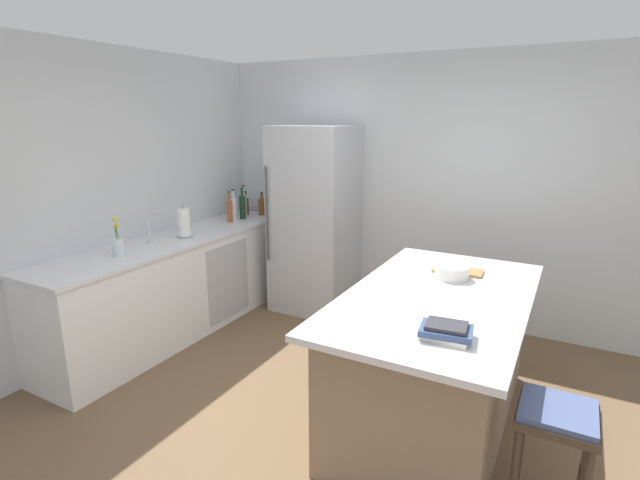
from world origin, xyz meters
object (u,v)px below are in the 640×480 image
bar_stool (555,430)px  gin_bottle (244,204)px  cookbook_stack (446,331)px  sink_faucet (150,226)px  cutting_board (458,271)px  flower_vase (118,245)px  paper_towel_roll (184,223)px  vinegar_bottle (230,210)px  soda_bottle (234,208)px  kitchen_island (434,359)px  syrup_bottle (246,206)px  refrigerator (315,220)px  mixing_bowl (452,272)px  wine_bottle (243,207)px  whiskey_bottle (262,206)px

bar_stool → gin_bottle: bearing=150.1°
cookbook_stack → sink_faucet: bearing=167.4°
cookbook_stack → cutting_board: size_ratio=0.79×
flower_vase → paper_towel_roll: (0.02, 0.72, 0.04)m
bar_stool → vinegar_bottle: bearing=153.8°
sink_faucet → vinegar_bottle: bearing=87.0°
soda_bottle → cutting_board: 2.65m
kitchen_island → syrup_bottle: syrup_bottle is taller
syrup_bottle → cutting_board: size_ratio=0.76×
paper_towel_roll → gin_bottle: gin_bottle is taller
cookbook_stack → refrigerator: bearing=133.3°
paper_towel_roll → bar_stool: bearing=-15.3°
bar_stool → cookbook_stack: size_ratio=2.36×
flower_vase → syrup_bottle: 1.84m
gin_bottle → vinegar_bottle: 0.29m
syrup_bottle → gin_bottle: size_ratio=0.77×
syrup_bottle → mixing_bowl: (2.61, -1.10, -0.06)m
vinegar_bottle → cookbook_stack: 3.19m
refrigerator → paper_towel_roll: (-0.80, -1.06, 0.09)m
gin_bottle → flower_vase: bearing=-88.1°
sink_faucet → soda_bottle: 1.14m
flower_vase → paper_towel_roll: flower_vase is taller
kitchen_island → flower_vase: bearing=-171.1°
kitchen_island → refrigerator: refrigerator is taller
cookbook_stack → cutting_board: 1.13m
wine_bottle → cutting_board: bearing=-16.5°
kitchen_island → wine_bottle: (-2.51, 1.25, 0.59)m
whiskey_bottle → syrup_bottle: 0.19m
paper_towel_roll → syrup_bottle: size_ratio=1.14×
soda_bottle → cookbook_stack: 3.27m
whiskey_bottle → cookbook_stack: whiskey_bottle is taller
sink_faucet → gin_bottle: 1.32m
paper_towel_roll → whiskey_bottle: (0.03, 1.21, -0.03)m
sink_faucet → paper_towel_roll: (0.10, 0.31, -0.02)m
mixing_bowl → flower_vase: bearing=-163.6°
soda_bottle → flower_vase: bearing=-87.9°
sink_faucet → bar_stool: bearing=-9.8°
refrigerator → cutting_board: refrigerator is taller
flower_vase → soda_bottle: size_ratio=0.98×
flower_vase → wine_bottle: size_ratio=0.95×
gin_bottle → wine_bottle: bearing=-61.8°
paper_towel_roll → mixing_bowl: paper_towel_roll is taller
syrup_bottle → cookbook_stack: syrup_bottle is taller
sink_faucet → wine_bottle: (0.07, 1.23, -0.02)m
cutting_board → mixing_bowl: bearing=-92.5°
whiskey_bottle → vinegar_bottle: 0.49m
sink_faucet → mixing_bowl: size_ratio=1.28×
vinegar_bottle → bar_stool: bearing=-26.2°
flower_vase → vinegar_bottle: vinegar_bottle is taller
kitchen_island → cutting_board: 0.69m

